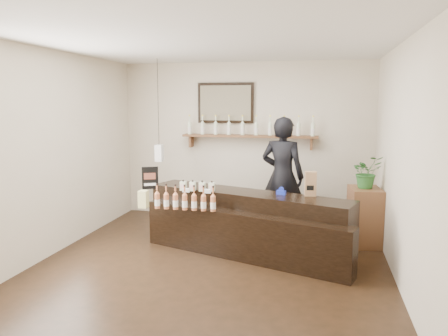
% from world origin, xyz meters
% --- Properties ---
extents(ground, '(5.00, 5.00, 0.00)m').
position_xyz_m(ground, '(0.00, 0.00, 0.00)').
color(ground, black).
rests_on(ground, ground).
extents(room_shell, '(5.00, 5.00, 5.00)m').
position_xyz_m(room_shell, '(0.00, 0.00, 1.70)').
color(room_shell, beige).
rests_on(room_shell, ground).
extents(back_wall_decor, '(2.66, 0.96, 1.69)m').
position_xyz_m(back_wall_decor, '(-0.16, 2.37, 1.76)').
color(back_wall_decor, brown).
rests_on(back_wall_decor, ground).
extents(counter, '(3.02, 1.75, 0.99)m').
position_xyz_m(counter, '(0.34, 0.59, 0.40)').
color(counter, black).
rests_on(counter, ground).
extents(promo_sign, '(0.22, 0.12, 0.33)m').
position_xyz_m(promo_sign, '(-1.07, 0.61, 1.00)').
color(promo_sign, black).
rests_on(promo_sign, counter).
extents(paper_bag, '(0.16, 0.13, 0.33)m').
position_xyz_m(paper_bag, '(1.22, 0.64, 1.01)').
color(paper_bag, olive).
rests_on(paper_bag, counter).
extents(tape_dispenser, '(0.13, 0.08, 0.11)m').
position_xyz_m(tape_dispenser, '(0.83, 0.62, 0.88)').
color(tape_dispenser, '#1829A8').
rests_on(tape_dispenser, counter).
extents(side_cabinet, '(0.49, 0.63, 0.85)m').
position_xyz_m(side_cabinet, '(2.00, 1.29, 0.43)').
color(side_cabinet, brown).
rests_on(side_cabinet, ground).
extents(potted_plant, '(0.55, 0.53, 0.48)m').
position_xyz_m(potted_plant, '(2.00, 1.29, 1.09)').
color(potted_plant, '#286126').
rests_on(potted_plant, side_cabinet).
extents(shopkeeper, '(0.87, 0.67, 2.12)m').
position_xyz_m(shopkeeper, '(0.77, 1.55, 1.06)').
color(shopkeeper, black).
rests_on(shopkeeper, ground).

